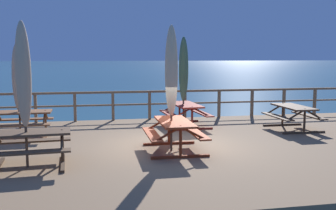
% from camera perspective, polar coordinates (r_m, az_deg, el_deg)
% --- Properties ---
extents(ground_plane, '(600.00, 600.00, 0.00)m').
position_cam_1_polar(ground_plane, '(10.49, 0.71, -10.76)').
color(ground_plane, '#2D5B6B').
extents(wooden_deck, '(16.76, 9.00, 0.89)m').
position_cam_1_polar(wooden_deck, '(10.36, 0.71, -8.42)').
color(wooden_deck, '#846647').
rests_on(wooden_deck, ground).
extents(railing_waterside_far, '(16.56, 0.10, 1.09)m').
position_cam_1_polar(railing_waterside_far, '(14.36, -2.78, 0.74)').
color(railing_waterside_far, brown).
rests_on(railing_waterside_far, wooden_deck).
extents(picnic_table_back_right, '(1.78, 1.51, 0.78)m').
position_cam_1_polar(picnic_table_back_right, '(8.72, -19.98, -5.12)').
color(picnic_table_back_right, brown).
rests_on(picnic_table_back_right, wooden_deck).
extents(picnic_table_front_left, '(1.50, 1.91, 0.78)m').
position_cam_1_polar(picnic_table_front_left, '(12.95, 2.63, -0.75)').
color(picnic_table_front_left, maroon).
rests_on(picnic_table_front_left, wooden_deck).
extents(picnic_table_mid_left, '(1.40, 1.75, 0.78)m').
position_cam_1_polar(picnic_table_mid_left, '(13.01, 18.22, -1.07)').
color(picnic_table_mid_left, brown).
rests_on(picnic_table_mid_left, wooden_deck).
extents(picnic_table_mid_centre, '(1.74, 1.44, 0.78)m').
position_cam_1_polar(picnic_table_mid_centre, '(11.98, -21.08, -1.89)').
color(picnic_table_mid_centre, brown).
rests_on(picnic_table_mid_centre, wooden_deck).
extents(picnic_table_back_left, '(1.41, 1.80, 0.78)m').
position_cam_1_polar(picnic_table_back_left, '(9.54, 0.96, -3.62)').
color(picnic_table_back_left, '#993819').
rests_on(picnic_table_back_left, wooden_deck).
extents(patio_umbrella_tall_mid_left, '(0.32, 0.32, 3.09)m').
position_cam_1_polar(patio_umbrella_tall_mid_left, '(8.49, -20.84, 4.17)').
color(patio_umbrella_tall_mid_left, '#4C3828').
rests_on(patio_umbrella_tall_mid_left, wooden_deck).
extents(patio_umbrella_tall_back_right, '(0.32, 0.32, 3.02)m').
position_cam_1_polar(patio_umbrella_tall_back_right, '(12.83, 2.35, 5.30)').
color(patio_umbrella_tall_back_right, '#4C3828').
rests_on(patio_umbrella_tall_back_right, wooden_deck).
extents(patio_umbrella_short_front, '(0.32, 0.32, 2.73)m').
position_cam_1_polar(patio_umbrella_short_front, '(11.82, -21.57, 3.74)').
color(patio_umbrella_short_front, '#4C3828').
rests_on(patio_umbrella_short_front, wooden_deck).
extents(patio_umbrella_short_back, '(0.32, 0.32, 3.13)m').
position_cam_1_polar(patio_umbrella_short_back, '(9.42, 0.51, 5.03)').
color(patio_umbrella_short_back, '#4C3828').
rests_on(patio_umbrella_short_back, wooden_deck).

